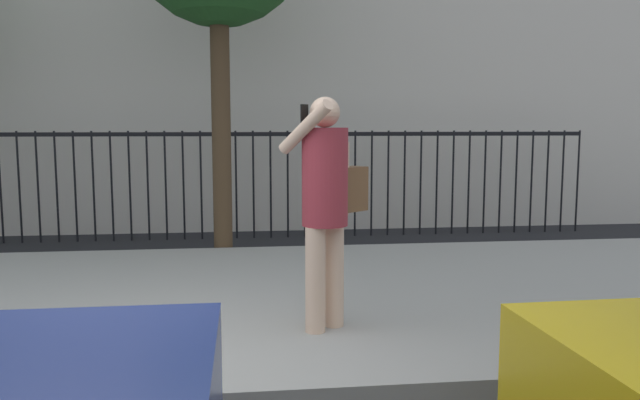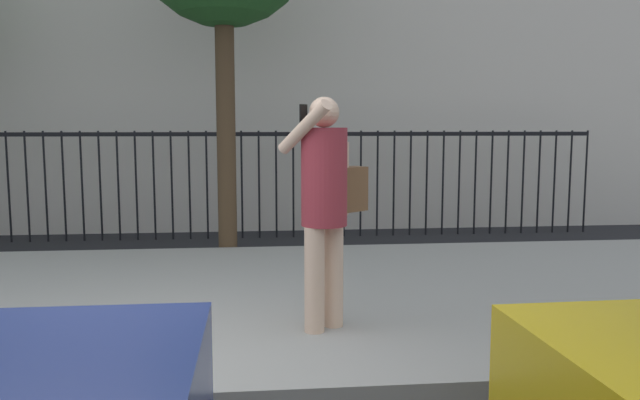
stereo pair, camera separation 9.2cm
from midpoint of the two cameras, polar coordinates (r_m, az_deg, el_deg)
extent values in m
cube|color=#9E9B93|center=(6.00, -13.40, -8.96)|extent=(28.00, 4.40, 0.15)
cube|color=black|center=(9.46, -10.72, 5.84)|extent=(12.00, 0.04, 0.06)
cylinder|color=black|center=(10.08, -25.99, 1.05)|extent=(0.03, 0.03, 1.60)
cylinder|color=black|center=(10.00, -24.61, 1.08)|extent=(0.03, 0.03, 1.60)
cylinder|color=black|center=(9.92, -23.22, 1.11)|extent=(0.03, 0.03, 1.60)
cylinder|color=black|center=(9.85, -21.80, 1.13)|extent=(0.03, 0.03, 1.60)
cylinder|color=black|center=(9.78, -20.36, 1.16)|extent=(0.03, 0.03, 1.60)
cylinder|color=black|center=(9.72, -18.90, 1.18)|extent=(0.03, 0.03, 1.60)
cylinder|color=black|center=(9.66, -17.43, 1.21)|extent=(0.03, 0.03, 1.60)
cylinder|color=black|center=(9.61, -15.94, 1.23)|extent=(0.03, 0.03, 1.60)
cylinder|color=black|center=(9.57, -14.43, 1.26)|extent=(0.03, 0.03, 1.60)
cylinder|color=black|center=(9.54, -12.92, 1.28)|extent=(0.03, 0.03, 1.60)
cylinder|color=black|center=(9.51, -11.39, 1.30)|extent=(0.03, 0.03, 1.60)
cylinder|color=black|center=(9.49, -9.85, 1.32)|extent=(0.03, 0.03, 1.60)
cylinder|color=black|center=(9.47, -8.31, 1.34)|extent=(0.03, 0.03, 1.60)
cylinder|color=black|center=(9.47, -6.77, 1.36)|extent=(0.03, 0.03, 1.60)
cylinder|color=black|center=(9.47, -5.22, 1.38)|extent=(0.03, 0.03, 1.60)
cylinder|color=black|center=(9.47, -3.68, 1.40)|extent=(0.03, 0.03, 1.60)
cylinder|color=black|center=(9.49, -2.14, 1.41)|extent=(0.03, 0.03, 1.60)
cylinder|color=black|center=(9.51, -0.60, 1.43)|extent=(0.03, 0.03, 1.60)
cylinder|color=black|center=(9.53, 0.93, 1.44)|extent=(0.03, 0.03, 1.60)
cylinder|color=black|center=(9.57, 2.45, 1.46)|extent=(0.03, 0.03, 1.60)
cylinder|color=black|center=(9.61, 3.96, 1.47)|extent=(0.03, 0.03, 1.60)
cylinder|color=black|center=(9.65, 5.45, 1.48)|extent=(0.03, 0.03, 1.60)
cylinder|color=black|center=(9.71, 6.93, 1.49)|extent=(0.03, 0.03, 1.60)
cylinder|color=black|center=(9.76, 8.39, 1.50)|extent=(0.03, 0.03, 1.60)
cylinder|color=black|center=(9.83, 9.83, 1.51)|extent=(0.03, 0.03, 1.60)
cylinder|color=black|center=(9.90, 11.26, 1.51)|extent=(0.03, 0.03, 1.60)
cylinder|color=black|center=(9.98, 12.66, 1.52)|extent=(0.03, 0.03, 1.60)
cylinder|color=black|center=(10.06, 14.04, 1.52)|extent=(0.03, 0.03, 1.60)
cylinder|color=black|center=(10.15, 15.39, 1.53)|extent=(0.03, 0.03, 1.60)
cylinder|color=black|center=(10.25, 16.72, 1.53)|extent=(0.03, 0.03, 1.60)
cylinder|color=black|center=(10.35, 18.03, 1.53)|extent=(0.03, 0.03, 1.60)
cylinder|color=black|center=(10.46, 19.31, 1.53)|extent=(0.03, 0.03, 1.60)
cylinder|color=black|center=(10.57, 20.56, 1.54)|extent=(0.03, 0.03, 1.60)
cylinder|color=black|center=(10.68, 21.79, 1.53)|extent=(0.03, 0.03, 1.60)
cylinder|color=black|center=(10.80, 22.99, 1.53)|extent=(0.03, 0.03, 1.60)
cylinder|color=beige|center=(4.71, 0.06, -7.18)|extent=(0.15, 0.15, 0.79)
cylinder|color=beige|center=(4.85, 1.76, -6.78)|extent=(0.15, 0.15, 0.79)
cylinder|color=#992D38|center=(4.66, 0.94, 2.09)|extent=(0.48, 0.48, 0.72)
sphere|color=beige|center=(4.65, 0.95, 7.91)|extent=(0.22, 0.22, 0.22)
cylinder|color=beige|center=(4.51, -0.86, 6.54)|extent=(0.38, 0.45, 0.39)
cylinder|color=beige|center=(4.81, 2.63, 1.95)|extent=(0.09, 0.09, 0.55)
cube|color=black|center=(4.58, -0.92, 7.67)|extent=(0.06, 0.05, 0.15)
cube|color=brown|center=(4.86, 3.10, 0.98)|extent=(0.32, 0.30, 0.34)
cylinder|color=#4C3823|center=(8.06, -8.14, 6.75)|extent=(0.24, 0.24, 3.38)
camera|label=1|loc=(0.05, -89.47, 0.06)|focal=35.57mm
camera|label=2|loc=(0.05, 90.53, -0.06)|focal=35.57mm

